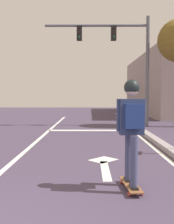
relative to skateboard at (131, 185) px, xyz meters
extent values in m
cube|color=white|center=(-2.31, 3.90, -0.07)|extent=(0.12, 20.00, 0.01)
cube|color=white|center=(1.14, 3.90, -0.07)|extent=(0.12, 20.00, 0.01)
cube|color=white|center=(-0.51, 7.02, -0.07)|extent=(3.59, 0.40, 0.01)
cube|color=white|center=(-0.33, 1.07, -0.07)|extent=(0.16, 1.40, 0.01)
cube|color=white|center=(-0.33, 1.92, -0.07)|extent=(0.71, 0.71, 0.01)
cube|color=#9E9397|center=(1.39, 3.90, 0.00)|extent=(0.24, 24.00, 0.14)
cube|color=brown|center=(0.00, 0.00, 0.01)|extent=(0.27, 0.81, 0.02)
cube|color=#B2B2B7|center=(-0.02, 0.27, -0.01)|extent=(0.16, 0.06, 0.01)
cylinder|color=#C84636|center=(-0.12, 0.26, -0.04)|extent=(0.04, 0.06, 0.06)
cylinder|color=#C84636|center=(0.07, 0.28, -0.04)|extent=(0.04, 0.06, 0.06)
cube|color=#B2B2B7|center=(0.02, -0.27, -0.01)|extent=(0.16, 0.06, 0.01)
cylinder|color=#C84636|center=(-0.07, -0.28, -0.04)|extent=(0.04, 0.06, 0.06)
cylinder|color=#C84636|center=(0.12, -0.26, -0.04)|extent=(0.04, 0.06, 0.06)
cylinder|color=#41476D|center=(-0.02, 0.18, 0.40)|extent=(0.11, 0.11, 0.77)
cube|color=black|center=(-0.02, 0.18, 0.03)|extent=(0.11, 0.25, 0.03)
cylinder|color=#41476D|center=(0.02, -0.18, 0.40)|extent=(0.11, 0.11, 0.77)
cube|color=black|center=(0.02, -0.18, 0.03)|extent=(0.11, 0.25, 0.03)
cube|color=navy|center=(0.00, 0.00, 1.05)|extent=(0.37, 0.21, 0.54)
cylinder|color=navy|center=(-0.19, 0.01, 1.08)|extent=(0.07, 0.08, 0.49)
cylinder|color=navy|center=(0.19, 0.05, 1.08)|extent=(0.07, 0.12, 0.50)
sphere|color=beige|center=(0.00, 0.00, 1.47)|extent=(0.21, 0.21, 0.21)
sphere|color=black|center=(0.00, 0.00, 1.50)|extent=(0.24, 0.24, 0.24)
cube|color=navy|center=(0.01, -0.14, 1.07)|extent=(0.27, 0.16, 0.36)
cylinder|color=#5A5D66|center=(2.02, 8.52, 2.45)|extent=(0.16, 0.16, 5.04)
cylinder|color=#5A5D66|center=(-0.33, 8.52, 4.55)|extent=(4.70, 0.12, 0.12)
cube|color=black|center=(0.46, 8.52, 4.20)|extent=(0.24, 0.28, 0.64)
cylinder|color=#3A0605|center=(0.46, 8.37, 4.40)|extent=(0.02, 0.10, 0.10)
cylinder|color=#3C3106|center=(0.46, 8.37, 4.20)|extent=(0.02, 0.10, 0.10)
cylinder|color=green|center=(0.46, 8.37, 4.00)|extent=(0.02, 0.10, 0.10)
cube|color=black|center=(-1.11, 8.52, 4.20)|extent=(0.24, 0.28, 0.64)
cylinder|color=#3A0605|center=(-1.11, 8.37, 4.40)|extent=(0.02, 0.10, 0.10)
cylinder|color=#3C3106|center=(-1.11, 8.37, 4.20)|extent=(0.02, 0.10, 0.10)
cylinder|color=green|center=(-1.11, 8.37, 4.00)|extent=(0.02, 0.10, 0.10)
camera|label=1|loc=(-0.64, -4.13, 1.38)|focal=43.74mm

